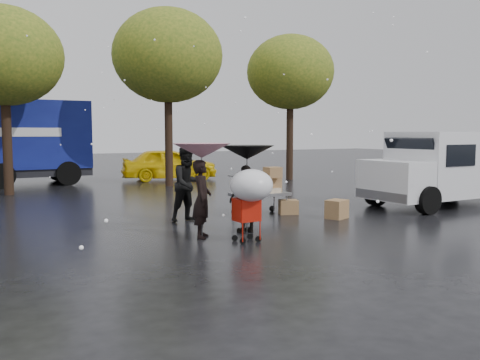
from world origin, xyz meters
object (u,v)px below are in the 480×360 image
person_black (247,199)px  yellow_taxi (169,164)px  vendor_cart (263,187)px  white_van (444,167)px  person_pink (202,199)px  shopping_cart (251,189)px

person_black → yellow_taxi: size_ratio=0.34×
vendor_cart → white_van: (5.67, -1.20, 0.43)m
person_pink → shopping_cart: person_pink is taller
shopping_cart → yellow_taxi: bearing=74.7°
person_pink → yellow_taxi: person_pink is taller
vendor_cart → yellow_taxi: 10.65m
white_van → vendor_cart: bearing=168.0°
person_black → shopping_cart: bearing=60.4°
person_pink → yellow_taxi: bearing=13.2°
person_black → white_van: white_van is taller
vendor_cart → white_van: 5.81m
person_black → yellow_taxi: person_black is taller
shopping_cart → white_van: bearing=12.1°
vendor_cart → person_pink: bearing=-144.7°
shopping_cart → white_van: size_ratio=0.30×
yellow_taxi → shopping_cart: bearing=178.1°
person_pink → yellow_taxi: size_ratio=0.37×
white_van → yellow_taxi: bearing=109.2°
person_pink → person_black: bearing=-57.7°
person_black → white_van: 7.32m
person_pink → white_van: size_ratio=0.33×
white_van → shopping_cart: bearing=-167.9°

